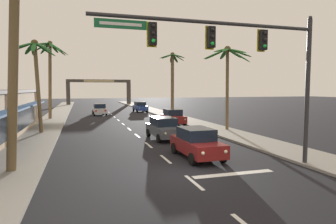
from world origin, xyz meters
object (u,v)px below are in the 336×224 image
Objects in this scene: sedan_oncoming_far at (99,109)px; town_gateway_arch at (99,88)px; palm_left_third at (50,64)px; sedan_parked_mid_kerb at (173,117)px; palm_left_nearest at (14,30)px; sedan_parked_nearest_kerb at (140,107)px; sedan_lead_at_stop_bar at (197,143)px; palm_right_third at (172,74)px; palm_right_second at (228,64)px; sedan_third_in_queue at (164,128)px; palm_left_second at (36,64)px; traffic_signal_mast at (246,55)px.

town_gateway_arch is (1.78, 28.53, 3.20)m from sedan_oncoming_far.
sedan_parked_mid_kerb is at bearing -35.42° from palm_left_third.
palm_left_nearest reaches higher than sedan_oncoming_far.
sedan_parked_nearest_kerb is 25.02m from town_gateway_arch.
palm_right_third reaches higher than sedan_lead_at_stop_bar.
town_gateway_arch is (-7.80, 34.20, -1.90)m from palm_right_third.
town_gateway_arch is (-8.44, 48.79, -2.13)m from palm_right_second.
sedan_third_in_queue is 0.56× the size of palm_left_second.
palm_right_third reaches higher than sedan_third_in_queue.
sedan_lead_at_stop_bar is 26.82m from palm_left_third.
palm_left_third is (-13.23, -9.22, 6.13)m from sedan_parked_nearest_kerb.
palm_left_third reaches higher than sedan_third_in_queue.
sedan_lead_at_stop_bar is 0.29× the size of town_gateway_arch.
palm_left_second is at bearing -167.43° from sedan_parked_mid_kerb.
sedan_third_in_queue is 18.80m from palm_right_third.
sedan_parked_nearest_kerb is 17.25m from palm_left_third.
traffic_signal_mast is 2.40× the size of sedan_oncoming_far.
traffic_signal_mast is at bearing -68.22° from palm_left_third.
palm_right_third reaches higher than sedan_parked_nearest_kerb.
sedan_lead_at_stop_bar is 57.81m from town_gateway_arch.
palm_left_third is (-9.69, 17.75, 6.13)m from sedan_third_in_queue.
town_gateway_arch is (-5.23, 24.26, 3.20)m from sedan_parked_nearest_kerb.
palm_left_nearest is (-12.36, -15.26, 5.66)m from sedan_parked_mid_kerb.
sedan_lead_at_stop_bar is at bearing -95.89° from sedan_parked_nearest_kerb.
sedan_third_in_queue is (-0.08, 6.46, 0.00)m from sedan_lead_at_stop_bar.
traffic_signal_mast is at bearing -81.70° from sedan_oncoming_far.
sedan_oncoming_far is 1.00× the size of sedan_parked_mid_kerb.
sedan_lead_at_stop_bar is at bearing -83.03° from sedan_oncoming_far.
palm_left_nearest reaches higher than palm_right_second.
sedan_parked_nearest_kerb is (3.45, 33.43, 0.00)m from sedan_lead_at_stop_bar.
palm_right_second is at bearing -82.56° from sedan_parked_nearest_kerb.
palm_left_third is 22.47m from palm_right_second.
sedan_third_in_queue is at bearing -61.36° from palm_left_third.
sedan_parked_mid_kerb is at bearing -83.15° from town_gateway_arch.
palm_left_second reaches higher than sedan_oncoming_far.
sedan_lead_at_stop_bar is 10.64m from palm_left_nearest.
town_gateway_arch reaches higher than sedan_parked_mid_kerb.
palm_right_second reaches higher than sedan_third_in_queue.
palm_left_nearest is (-5.44, -29.55, 5.66)m from sedan_oncoming_far.
sedan_third_in_queue is 0.46× the size of palm_left_third.
sedan_third_in_queue is at bearing 90.73° from sedan_lead_at_stop_bar.
traffic_signal_mast is 18.59m from palm_left_second.
sedan_parked_nearest_kerb is at bearing 31.29° from sedan_oncoming_far.
sedan_parked_mid_kerb is at bearing 82.97° from traffic_signal_mast.
traffic_signal_mast is 1.21× the size of palm_right_third.
traffic_signal_mast reaches higher than sedan_lead_at_stop_bar.
sedan_parked_nearest_kerb is at bearing 89.71° from sedan_parked_mid_kerb.
palm_right_second reaches higher than sedan_parked_nearest_kerb.
traffic_signal_mast is 2.38× the size of sedan_third_in_queue.
palm_right_third is at bearing 36.20° from palm_left_second.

